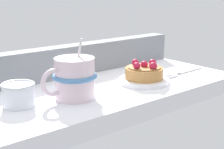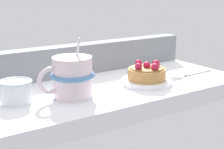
{
  "view_description": "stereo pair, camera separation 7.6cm",
  "coord_description": "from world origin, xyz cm",
  "views": [
    {
      "loc": [
        -49.07,
        -60.85,
        23.1
      ],
      "look_at": [
        -1.91,
        -4.13,
        3.57
      ],
      "focal_mm": 54.91,
      "sensor_mm": 36.0,
      "label": 1
    },
    {
      "loc": [
        -42.97,
        -65.41,
        23.1
      ],
      "look_at": [
        -1.91,
        -4.13,
        3.57
      ],
      "focal_mm": 54.91,
      "sensor_mm": 36.0,
      "label": 2
    }
  ],
  "objects": [
    {
      "name": "window_rail_back",
      "position": [
        0.0,
        12.96,
        3.92
      ],
      "size": [
        63.9,
        4.52,
        7.83
      ],
      "primitive_type": "cube",
      "color": "gray",
      "rests_on": "ground_plane"
    },
    {
      "name": "ground_plane",
      "position": [
        0.0,
        0.0,
        -2.0
      ],
      "size": [
        65.21,
        30.43,
        3.99
      ],
      "primitive_type": "cube",
      "color": "white"
    },
    {
      "name": "raspberry_tart",
      "position": [
        7.66,
        -4.7,
        2.75
      ],
      "size": [
        9.08,
        9.08,
        4.49
      ],
      "color": "#B77F42",
      "rests_on": "dessert_plate"
    },
    {
      "name": "coffee_mug",
      "position": [
        -11.68,
        -3.59,
        4.37
      ],
      "size": [
        12.55,
        9.37,
        12.44
      ],
      "color": "silver",
      "rests_on": "ground_plane"
    },
    {
      "name": "dessert_plate",
      "position": [
        7.64,
        -4.68,
        0.51
      ],
      "size": [
        12.07,
        12.07,
        1.09
      ],
      "color": "white",
      "rests_on": "ground_plane"
    },
    {
      "name": "dessert_fork",
      "position": [
        22.28,
        -4.99,
        0.3
      ],
      "size": [
        15.54,
        2.58,
        0.6
      ],
      "color": "#B7B7BC",
      "rests_on": "ground_plane"
    },
    {
      "name": "sugar_bowl",
      "position": [
        -22.65,
        -0.67,
        2.47
      ],
      "size": [
        6.64,
        6.64,
        4.63
      ],
      "color": "silver",
      "rests_on": "ground_plane"
    }
  ]
}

